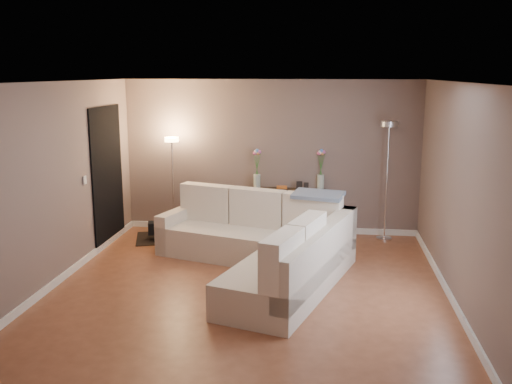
# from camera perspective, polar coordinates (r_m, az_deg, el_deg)

# --- Properties ---
(floor) EXTENTS (5.00, 5.50, 0.01)m
(floor) POSITION_cam_1_polar(r_m,az_deg,el_deg) (7.38, -0.79, -9.71)
(floor) COLOR brown
(floor) RESTS_ON ground
(ceiling) EXTENTS (5.00, 5.50, 0.01)m
(ceiling) POSITION_cam_1_polar(r_m,az_deg,el_deg) (6.86, -0.85, 11.00)
(ceiling) COLOR white
(ceiling) RESTS_ON ground
(wall_back) EXTENTS (5.00, 0.02, 2.60)m
(wall_back) POSITION_cam_1_polar(r_m,az_deg,el_deg) (9.71, 1.46, 3.52)
(wall_back) COLOR #78645C
(wall_back) RESTS_ON ground
(wall_front) EXTENTS (5.00, 0.02, 2.60)m
(wall_front) POSITION_cam_1_polar(r_m,az_deg,el_deg) (4.38, -5.90, -6.98)
(wall_front) COLOR #78645C
(wall_front) RESTS_ON ground
(wall_left) EXTENTS (0.02, 5.50, 2.60)m
(wall_left) POSITION_cam_1_polar(r_m,az_deg,el_deg) (7.76, -19.51, 0.72)
(wall_left) COLOR #78645C
(wall_left) RESTS_ON ground
(wall_right) EXTENTS (0.02, 5.50, 2.60)m
(wall_right) POSITION_cam_1_polar(r_m,az_deg,el_deg) (7.11, 19.64, -0.27)
(wall_right) COLOR #78645C
(wall_right) RESTS_ON ground
(baseboard_back) EXTENTS (5.00, 0.03, 0.10)m
(baseboard_back) POSITION_cam_1_polar(r_m,az_deg,el_deg) (9.94, 1.40, -3.64)
(baseboard_back) COLOR white
(baseboard_back) RESTS_ON ground
(baseboard_left) EXTENTS (0.03, 5.50, 0.10)m
(baseboard_left) POSITION_cam_1_polar(r_m,az_deg,el_deg) (8.07, -18.73, -8.03)
(baseboard_left) COLOR white
(baseboard_left) RESTS_ON ground
(baseboard_right) EXTENTS (0.03, 5.50, 0.10)m
(baseboard_right) POSITION_cam_1_polar(r_m,az_deg,el_deg) (7.45, 18.77, -9.70)
(baseboard_right) COLOR white
(baseboard_right) RESTS_ON ground
(doorway) EXTENTS (0.02, 1.20, 2.20)m
(doorway) POSITION_cam_1_polar(r_m,az_deg,el_deg) (9.31, -14.62, 1.53)
(doorway) COLOR black
(doorway) RESTS_ON ground
(switch_plate) EXTENTS (0.02, 0.08, 0.12)m
(switch_plate) POSITION_cam_1_polar(r_m,az_deg,el_deg) (8.52, -16.75, 1.16)
(switch_plate) COLOR white
(switch_plate) RESTS_ON ground
(sectional_sofa) EXTENTS (2.99, 3.42, 1.00)m
(sectional_sofa) POSITION_cam_1_polar(r_m,az_deg,el_deg) (7.91, 0.97, -5.34)
(sectional_sofa) COLOR beige
(sectional_sofa) RESTS_ON floor
(throw_blanket) EXTENTS (0.80, 0.58, 0.10)m
(throw_blanket) POSITION_cam_1_polar(r_m,az_deg,el_deg) (8.22, 6.23, -0.28)
(throw_blanket) COLOR slate
(throw_blanket) RESTS_ON sectional_sofa
(console_table) EXTENTS (1.30, 0.47, 0.78)m
(console_table) POSITION_cam_1_polar(r_m,az_deg,el_deg) (9.73, 2.79, -1.62)
(console_table) COLOR black
(console_table) RESTS_ON floor
(leaning_mirror) EXTENTS (0.90, 0.13, 0.70)m
(leaning_mirror) POSITION_cam_1_polar(r_m,az_deg,el_deg) (9.76, 3.28, 2.67)
(leaning_mirror) COLOR black
(leaning_mirror) RESTS_ON console_table
(table_decor) EXTENTS (0.54, 0.13, 0.13)m
(table_decor) POSITION_cam_1_polar(r_m,az_deg,el_deg) (9.62, 3.28, 0.54)
(table_decor) COLOR orange
(table_decor) RESTS_ON console_table
(flower_vase_left) EXTENTS (0.15, 0.13, 0.67)m
(flower_vase_left) POSITION_cam_1_polar(r_m,az_deg,el_deg) (9.61, 0.10, 2.07)
(flower_vase_left) COLOR silver
(flower_vase_left) RESTS_ON console_table
(flower_vase_right) EXTENTS (0.15, 0.13, 0.67)m
(flower_vase_right) POSITION_cam_1_polar(r_m,az_deg,el_deg) (9.64, 6.50, 2.03)
(flower_vase_right) COLOR silver
(flower_vase_right) RESTS_ON console_table
(floor_lamp_lit) EXTENTS (0.29, 0.29, 1.65)m
(floor_lamp_lit) POSITION_cam_1_polar(r_m,az_deg,el_deg) (9.70, -8.36, 2.59)
(floor_lamp_lit) COLOR silver
(floor_lamp_lit) RESTS_ON floor
(floor_lamp_unlit) EXTENTS (0.30, 0.30, 1.95)m
(floor_lamp_unlit) POSITION_cam_1_polar(r_m,az_deg,el_deg) (9.40, 13.05, 3.43)
(floor_lamp_unlit) COLOR silver
(floor_lamp_unlit) RESTS_ON floor
(charcoal_rug) EXTENTS (1.26, 1.08, 0.01)m
(charcoal_rug) POSITION_cam_1_polar(r_m,az_deg,el_deg) (9.65, -8.65, -4.52)
(charcoal_rug) COLOR black
(charcoal_rug) RESTS_ON floor
(black_bag) EXTENTS (0.35, 0.29, 0.20)m
(black_bag) POSITION_cam_1_polar(r_m,az_deg,el_deg) (9.52, -9.81, -3.55)
(black_bag) COLOR black
(black_bag) RESTS_ON charcoal_rug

